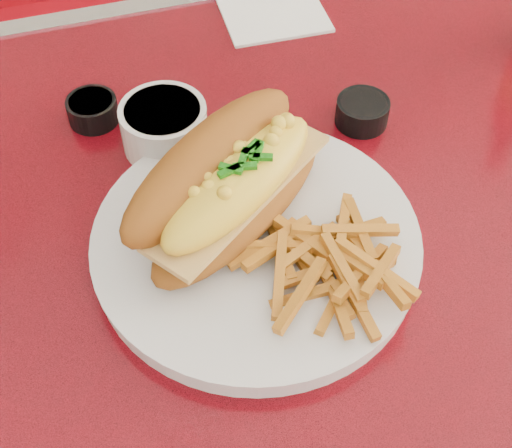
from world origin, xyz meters
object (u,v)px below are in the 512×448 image
object	(u,v)px
gravy_ramekin	(164,126)
sauce_cup_right	(362,111)
dinner_plate	(256,243)
diner_table	(318,305)
sauce_cup_left	(92,109)
booth_bench_far	(179,85)
fork	(330,212)
mac_hoagie	(229,183)

from	to	relation	value
gravy_ramekin	sauce_cup_right	xyz separation A→B (m)	(0.21, -0.03, -0.01)
dinner_plate	sauce_cup_right	world-z (taller)	sauce_cup_right
sauce_cup_right	dinner_plate	bearing A→B (deg)	-140.08
gravy_ramekin	sauce_cup_right	world-z (taller)	gravy_ramekin
gravy_ramekin	dinner_plate	bearing A→B (deg)	-73.33
diner_table	sauce_cup_left	bearing A→B (deg)	133.88
booth_bench_far	fork	xyz separation A→B (m)	(-0.01, -0.82, 0.50)
booth_bench_far	gravy_ramekin	size ratio (longest dim) A/B	11.16
mac_hoagie	sauce_cup_right	size ratio (longest dim) A/B	3.35
booth_bench_far	gravy_ramekin	bearing A→B (deg)	-101.02
dinner_plate	mac_hoagie	world-z (taller)	mac_hoagie
dinner_plate	booth_bench_far	bearing A→B (deg)	84.43
mac_hoagie	gravy_ramekin	bearing A→B (deg)	68.73
fork	gravy_ramekin	distance (m)	0.20
dinner_plate	mac_hoagie	distance (m)	0.06
fork	sauce_cup_right	world-z (taller)	sauce_cup_right
mac_hoagie	gravy_ramekin	size ratio (longest dim) A/B	2.30
sauce_cup_left	sauce_cup_right	bearing A→B (deg)	-17.89
fork	diner_table	bearing A→B (deg)	-20.96
diner_table	mac_hoagie	distance (m)	0.25
fork	sauce_cup_left	world-z (taller)	sauce_cup_left
diner_table	dinner_plate	distance (m)	0.19
mac_hoagie	sauce_cup_right	world-z (taller)	mac_hoagie
dinner_plate	gravy_ramekin	world-z (taller)	gravy_ramekin
dinner_plate	sauce_cup_right	bearing A→B (deg)	39.92
diner_table	booth_bench_far	xyz separation A→B (m)	(0.00, 0.81, -0.32)
diner_table	dinner_plate	world-z (taller)	dinner_plate
booth_bench_far	mac_hoagie	distance (m)	0.97
mac_hoagie	gravy_ramekin	xyz separation A→B (m)	(-0.03, 0.13, -0.04)
diner_table	mac_hoagie	bearing A→B (deg)	171.68
sauce_cup_right	mac_hoagie	bearing A→B (deg)	-150.24
booth_bench_far	dinner_plate	bearing A→B (deg)	-95.57
gravy_ramekin	sauce_cup_right	distance (m)	0.21
booth_bench_far	dinner_plate	xyz separation A→B (m)	(-0.08, -0.83, 0.50)
gravy_ramekin	sauce_cup_left	distance (m)	0.09
fork	sauce_cup_left	xyz separation A→B (m)	(-0.19, 0.22, -0.01)
booth_bench_far	sauce_cup_left	distance (m)	0.81
booth_bench_far	dinner_plate	world-z (taller)	booth_bench_far
mac_hoagie	dinner_plate	bearing A→B (deg)	-102.54
diner_table	mac_hoagie	xyz separation A→B (m)	(-0.10, 0.01, 0.23)
booth_bench_far	sauce_cup_right	distance (m)	0.86
diner_table	gravy_ramekin	xyz separation A→B (m)	(-0.13, 0.14, 0.19)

